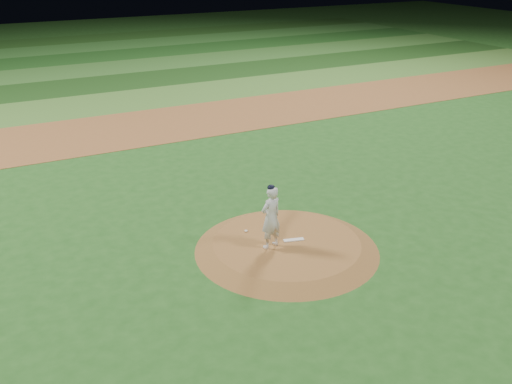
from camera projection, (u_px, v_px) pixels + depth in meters
name	position (u px, v px, depth m)	size (l,w,h in m)	color
ground	(287.00, 249.00, 17.07)	(120.00, 120.00, 0.00)	#22571C
infield_dirt_band	(146.00, 127.00, 28.47)	(70.00, 6.00, 0.02)	brown
outfield_stripe_0	(118.00, 102.00, 32.95)	(70.00, 5.00, 0.02)	#43772B
outfield_stripe_1	(98.00, 84.00, 37.02)	(70.00, 5.00, 0.02)	#1A4215
outfield_stripe_2	(82.00, 70.00, 41.09)	(70.00, 5.00, 0.02)	#346C27
outfield_stripe_3	(68.00, 59.00, 45.16)	(70.00, 5.00, 0.02)	#1B4B18
outfield_stripe_4	(57.00, 49.00, 49.24)	(70.00, 5.00, 0.02)	#2D6A26
outfield_stripe_5	(48.00, 41.00, 53.31)	(70.00, 5.00, 0.02)	#1F4D19
pitchers_mound	(287.00, 246.00, 17.02)	(5.50, 5.50, 0.25)	brown
pitching_rubber	(294.00, 240.00, 17.06)	(0.62, 0.15, 0.03)	white
rosin_bag	(246.00, 231.00, 17.56)	(0.10, 0.10, 0.06)	white
pitcher_on_mound	(271.00, 217.00, 16.32)	(0.78, 0.61, 1.96)	silver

